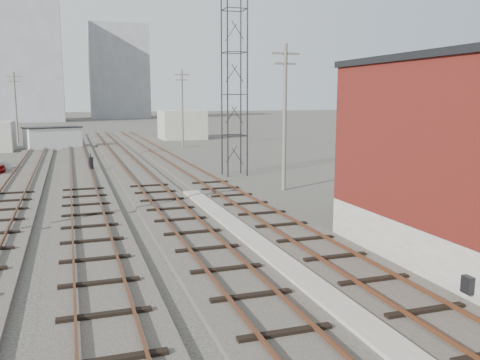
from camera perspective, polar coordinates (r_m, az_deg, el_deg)
name	(u,v)px	position (r m, az deg, el deg)	size (l,w,h in m)	color
ground	(125,147)	(61.57, -12.76, 3.62)	(320.00, 320.00, 0.00)	#282621
track_right	(184,168)	(41.30, -6.30, 1.30)	(3.20, 90.00, 0.39)	#332D28
track_mid_right	(134,171)	(40.65, -11.82, 1.03)	(3.20, 90.00, 0.39)	#332D28
track_mid_left	(81,173)	(40.39, -17.46, 0.75)	(3.20, 90.00, 0.39)	#332D28
track_left	(24,176)	(40.53, -23.11, 0.46)	(3.20, 90.00, 0.39)	#332D28
platform_curb	(285,267)	(17.32, 5.08, -9.76)	(0.90, 28.00, 0.26)	gray
lattice_tower	(234,74)	(37.86, -0.64, 11.86)	(1.60, 1.60, 15.00)	black
utility_pole_left_c	(16,105)	(71.28, -23.88, 7.67)	(1.80, 0.24, 9.00)	#595147
utility_pole_right_a	(285,113)	(31.63, 5.04, 7.45)	(1.80, 0.24, 9.00)	#595147
utility_pole_right_b	(182,106)	(60.33, -6.51, 8.25)	(1.80, 0.24, 9.00)	#595147
apartment_left	(14,59)	(136.82, -24.04, 12.31)	(22.00, 14.00, 30.00)	gray
apartment_right	(119,72)	(151.82, -13.44, 11.70)	(16.00, 12.00, 26.00)	gray
shed_right	(182,125)	(72.68, -6.53, 6.19)	(6.00, 6.00, 4.00)	gray
switch_stand	(91,163)	(41.91, -16.40, 1.81)	(0.38, 0.38, 1.32)	black
site_trailer	(53,138)	(61.00, -20.26, 4.44)	(6.57, 4.51, 2.54)	silver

